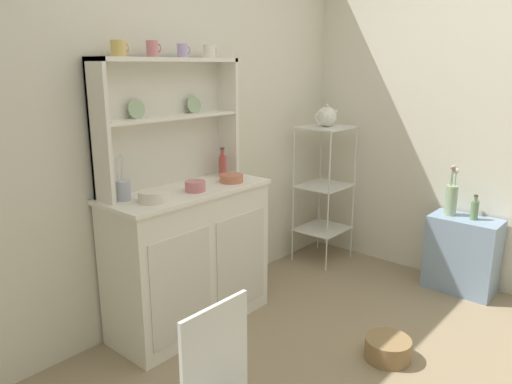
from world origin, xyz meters
The scene contains 18 objects.
wall_back centered at (0.00, 1.62, 1.25)m, with size 3.84×0.05×2.50m, color silver.
hutch_cabinet centered at (-0.18, 1.37, 0.46)m, with size 1.06×0.45×0.90m.
hutch_shelf_unit centered at (-0.18, 1.53, 1.34)m, with size 0.99×0.18×0.77m.
bakers_rack centered at (1.27, 1.33, 0.70)m, with size 0.41×0.36×1.14m.
side_shelf_blue centered at (1.44, 0.22, 0.28)m, with size 0.28×0.48×0.56m, color #849EBC.
floor_basket centered at (0.28, 0.22, 0.06)m, with size 0.26×0.26×0.12m, color #93754C.
cup_gold_0 centered at (-0.52, 1.49, 1.71)m, with size 0.10×0.08×0.09m.
cup_rose_1 centered at (-0.30, 1.49, 1.71)m, with size 0.08×0.07×0.09m.
cup_lilac_2 centered at (-0.07, 1.49, 1.70)m, with size 0.08×0.06×0.08m.
cup_cream_3 centered at (0.14, 1.49, 1.70)m, with size 0.09×0.08×0.08m.
bowl_mixing_large centered at (-0.50, 1.29, 0.93)m, with size 0.16×0.16×0.06m, color silver.
bowl_floral_medium centered at (-0.18, 1.29, 0.93)m, with size 0.12×0.12×0.06m, color #D17A84.
bowl_cream_small centered at (0.13, 1.29, 0.92)m, with size 0.15×0.15×0.05m, color #C67556.
jam_bottle centered at (0.21, 1.45, 0.97)m, with size 0.05×0.05×0.19m.
utensil_jar centered at (-0.58, 1.45, 0.95)m, with size 0.08×0.08×0.25m.
porcelain_teapot centered at (1.27, 1.33, 1.22)m, with size 0.25×0.16×0.18m.
flower_vase centered at (1.44, 0.34, 0.68)m, with size 0.08×0.08×0.37m.
oil_bottle centered at (1.44, 0.18, 0.63)m, with size 0.05×0.05×0.18m.
Camera 1 is at (-2.06, -0.81, 1.62)m, focal length 34.12 mm.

